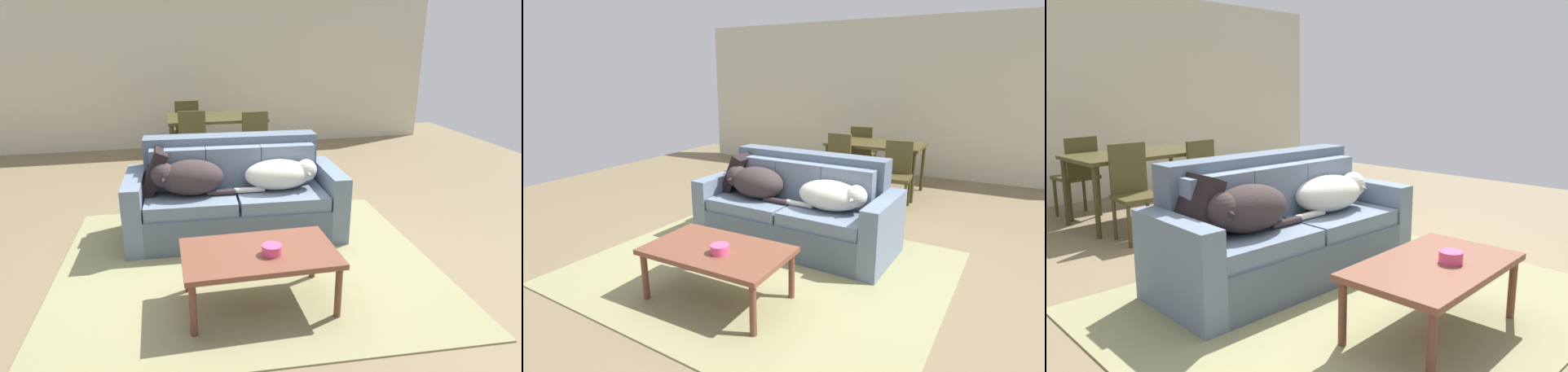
% 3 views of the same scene
% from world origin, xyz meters
% --- Properties ---
extents(ground_plane, '(10.00, 10.00, 0.00)m').
position_xyz_m(ground_plane, '(0.00, 0.00, 0.00)').
color(ground_plane, '#7A684A').
extents(back_partition, '(8.00, 0.12, 2.70)m').
position_xyz_m(back_partition, '(0.00, 4.00, 1.35)').
color(back_partition, beige).
rests_on(back_partition, ground).
extents(area_rug, '(3.34, 2.86, 0.01)m').
position_xyz_m(area_rug, '(-0.13, -0.51, 0.01)').
color(area_rug, '#8E8B5F').
rests_on(area_rug, ground).
extents(couch, '(2.11, 0.97, 0.95)m').
position_xyz_m(couch, '(-0.13, 0.19, 0.37)').
color(couch, '#515F6F').
rests_on(couch, ground).
extents(dog_on_left_cushion, '(0.78, 0.42, 0.33)m').
position_xyz_m(dog_on_left_cushion, '(-0.59, 0.08, 0.65)').
color(dog_on_left_cushion, '#352A2A').
rests_on(dog_on_left_cushion, couch).
extents(dog_on_right_cushion, '(0.82, 0.42, 0.29)m').
position_xyz_m(dog_on_right_cushion, '(0.31, 0.06, 0.63)').
color(dog_on_right_cushion, beige).
rests_on(dog_on_right_cushion, couch).
extents(throw_pillow_by_left_arm, '(0.29, 0.45, 0.46)m').
position_xyz_m(throw_pillow_by_left_arm, '(-0.89, 0.28, 0.68)').
color(throw_pillow_by_left_arm, black).
rests_on(throw_pillow_by_left_arm, couch).
extents(coffee_table, '(1.11, 0.67, 0.44)m').
position_xyz_m(coffee_table, '(-0.17, -1.14, 0.40)').
color(coffee_table, brown).
rests_on(coffee_table, ground).
extents(bowl_on_coffee_table, '(0.14, 0.14, 0.07)m').
position_xyz_m(bowl_on_coffee_table, '(-0.09, -1.20, 0.48)').
color(bowl_on_coffee_table, '#EA4C7F').
rests_on(bowl_on_coffee_table, coffee_table).
extents(dining_table, '(1.40, 0.82, 0.76)m').
position_xyz_m(dining_table, '(-0.01, 2.59, 0.68)').
color(dining_table, '#453C1D').
rests_on(dining_table, ground).
extents(dining_chair_near_left, '(0.43, 0.43, 0.93)m').
position_xyz_m(dining_chair_near_left, '(-0.40, 1.95, 0.51)').
color(dining_chair_near_left, '#453C1D').
rests_on(dining_chair_near_left, ground).
extents(dining_chair_near_right, '(0.43, 0.43, 0.89)m').
position_xyz_m(dining_chair_near_right, '(0.47, 1.96, 0.49)').
color(dining_chair_near_right, '#453C1D').
rests_on(dining_chair_near_right, ground).
extents(dining_chair_far_left, '(0.43, 0.43, 0.92)m').
position_xyz_m(dining_chair_far_left, '(-0.40, 3.18, 0.51)').
color(dining_chair_far_left, '#453C1D').
rests_on(dining_chair_far_left, ground).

